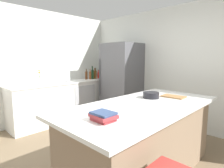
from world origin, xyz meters
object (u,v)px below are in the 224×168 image
Objects in this scene: cutting_board at (173,97)px; olive_oil_bottle at (103,73)px; refrigerator at (122,81)px; gin_bottle at (102,74)px; paper_towel_roll at (68,76)px; wine_bottle at (92,74)px; vinegar_bottle at (90,75)px; mixing_bowl at (151,95)px; sink_faucet at (55,76)px; whiskey_bottle at (95,74)px; hot_sauce_bottle at (98,75)px; flower_vase at (40,80)px; kitchen_island at (142,138)px; cookbook_stack at (103,116)px; syrup_bottle at (86,75)px.

olive_oil_bottle is at bearing 159.13° from cutting_board.
gin_bottle is (-0.79, 0.08, 0.13)m from refrigerator.
wine_bottle is (-0.05, 0.82, 0.01)m from paper_towel_roll.
mixing_bowl is at bearing -18.89° from vinegar_bottle.
sink_faucet reaches higher than whiskey_bottle.
refrigerator is 6.28× the size of whiskey_bottle.
gin_bottle is (0.10, -0.10, -0.01)m from olive_oil_bottle.
vinegar_bottle is (0.00, -0.18, -0.01)m from whiskey_bottle.
sink_faucet is 1.23× the size of hot_sauce_bottle.
vinegar_bottle is 0.82× the size of cutting_board.
gin_bottle is 0.38m from vinegar_bottle.
vinegar_bottle is at bearing -93.72° from hot_sauce_bottle.
whiskey_bottle is (-0.02, -0.10, 0.02)m from hot_sauce_bottle.
wine_bottle is at bearing -86.88° from whiskey_bottle.
flower_vase is 1.77m from gin_bottle.
flower_vase reaches higher than cutting_board.
refrigerator is (-1.71, 1.52, 0.46)m from kitchen_island.
vinegar_bottle reaches higher than kitchen_island.
flower_vase is 2.51m from mixing_bowl.
cookbook_stack is at bearing -12.73° from flower_vase.
cutting_board is (2.66, -0.64, -0.15)m from wine_bottle.
flower_vase is 1.37× the size of mixing_bowl.
refrigerator is 5.32× the size of wine_bottle.
mixing_bowl is at bearing 4.02° from sink_faucet.
olive_oil_bottle is 1.12× the size of gin_bottle.
vinegar_bottle is (0.00, -0.46, -0.02)m from olive_oil_bottle.
sink_faucet is (-0.92, -1.30, 0.17)m from refrigerator.
kitchen_island is 0.93m from cookbook_stack.
olive_oil_bottle is 0.28m from whiskey_bottle.
wine_bottle reaches higher than kitchen_island.
kitchen_island is at bearing -25.40° from vinegar_bottle.
wine_bottle is at bearing -166.80° from refrigerator.
kitchen_island is 8.32× the size of vinegar_bottle.
sink_faucet is 1.28× the size of mixing_bowl.
mixing_bowl is 0.36m from cutting_board.
vinegar_bottle is (-0.01, 1.40, 0.02)m from flower_vase.
olive_oil_bottle is 1.16× the size of vinegar_bottle.
wine_bottle reaches higher than olive_oil_bottle.
sink_faucet is 2.75m from cutting_board.
kitchen_island is at bearing -30.38° from hot_sauce_bottle.
refrigerator reaches higher than mixing_bowl.
olive_oil_bottle is 1.36× the size of mixing_bowl.
syrup_bottle reaches higher than cutting_board.
cookbook_stack is (1.80, -2.30, 0.04)m from refrigerator.
kitchen_island is 9.75× the size of mixing_bowl.
refrigerator is at bearing 50.95° from paper_towel_roll.
kitchen_island is 1.24× the size of refrigerator.
flower_vase is 0.95× the size of cutting_board.
sink_faucet is 0.90m from syrup_bottle.
vinegar_bottle is 2.60m from mixing_bowl.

